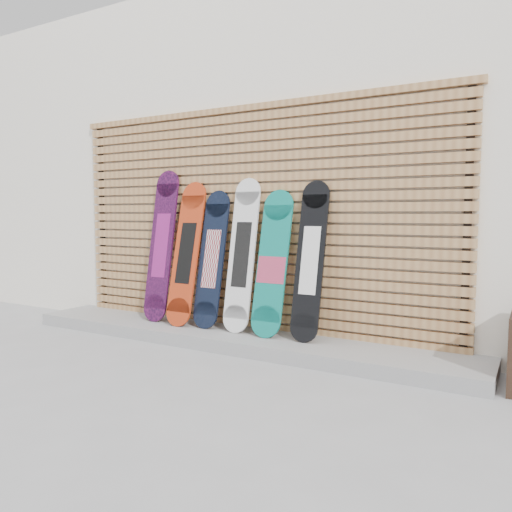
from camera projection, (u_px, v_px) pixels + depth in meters
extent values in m
plane|color=gray|center=(203.00, 365.00, 4.11)|extent=(80.00, 80.00, 0.00)
cube|color=white|center=(384.00, 172.00, 6.74)|extent=(12.00, 5.00, 3.60)
cube|color=gray|center=(232.00, 338.00, 4.77)|extent=(4.60, 0.70, 0.12)
cube|color=#A77545|center=(247.00, 324.00, 5.01)|extent=(4.20, 0.05, 0.08)
cube|color=#A77545|center=(247.00, 314.00, 5.00)|extent=(4.20, 0.05, 0.08)
cube|color=#A77545|center=(247.00, 305.00, 4.99)|extent=(4.20, 0.05, 0.07)
cube|color=#A77545|center=(247.00, 295.00, 4.99)|extent=(4.20, 0.05, 0.07)
cube|color=#A77545|center=(247.00, 286.00, 4.98)|extent=(4.20, 0.05, 0.07)
cube|color=#A77545|center=(247.00, 276.00, 4.97)|extent=(4.20, 0.05, 0.07)
cube|color=#A77545|center=(247.00, 266.00, 4.96)|extent=(4.20, 0.05, 0.07)
cube|color=#A77545|center=(247.00, 257.00, 4.95)|extent=(4.20, 0.05, 0.07)
cube|color=#A77545|center=(247.00, 247.00, 4.95)|extent=(4.20, 0.05, 0.07)
cube|color=#A77545|center=(247.00, 237.00, 4.94)|extent=(4.20, 0.05, 0.08)
cube|color=#A77545|center=(247.00, 227.00, 4.93)|extent=(4.20, 0.05, 0.08)
cube|color=#A77545|center=(247.00, 218.00, 4.92)|extent=(4.20, 0.05, 0.08)
cube|color=#A77545|center=(247.00, 208.00, 4.91)|extent=(4.20, 0.05, 0.08)
cube|color=#A77545|center=(247.00, 198.00, 4.90)|extent=(4.20, 0.05, 0.08)
cube|color=#A77545|center=(247.00, 188.00, 4.90)|extent=(4.20, 0.05, 0.08)
cube|color=#A77545|center=(247.00, 178.00, 4.89)|extent=(4.20, 0.05, 0.08)
cube|color=#A77545|center=(247.00, 168.00, 4.88)|extent=(4.20, 0.05, 0.08)
cube|color=#A77545|center=(247.00, 158.00, 4.87)|extent=(4.20, 0.05, 0.08)
cube|color=#A77545|center=(247.00, 148.00, 4.86)|extent=(4.20, 0.05, 0.08)
cube|color=#A77545|center=(247.00, 138.00, 4.86)|extent=(4.20, 0.05, 0.08)
cube|color=#A77545|center=(247.00, 128.00, 4.85)|extent=(4.20, 0.05, 0.08)
cube|color=#A77545|center=(247.00, 118.00, 4.84)|extent=(4.20, 0.05, 0.08)
cube|color=black|center=(103.00, 224.00, 5.95)|extent=(0.06, 0.04, 2.23)
cube|color=black|center=(467.00, 230.00, 3.95)|extent=(0.06, 0.04, 2.23)
cube|color=#A77545|center=(247.00, 108.00, 4.83)|extent=(4.26, 0.07, 0.06)
cube|color=black|center=(161.00, 245.00, 5.25)|extent=(0.29, 0.26, 1.30)
cylinder|color=black|center=(155.00, 308.00, 5.20)|extent=(0.29, 0.07, 0.29)
cylinder|color=black|center=(168.00, 184.00, 5.30)|extent=(0.29, 0.07, 0.29)
cube|color=#881B6E|center=(161.00, 245.00, 5.25)|extent=(0.18, 0.15, 0.67)
cube|color=#B23213|center=(186.00, 253.00, 5.06)|extent=(0.29, 0.30, 1.17)
cylinder|color=#B23213|center=(178.00, 312.00, 4.99)|extent=(0.29, 0.09, 0.29)
cylinder|color=#B23213|center=(194.00, 196.00, 5.14)|extent=(0.29, 0.09, 0.29)
cube|color=black|center=(186.00, 253.00, 5.06)|extent=(0.18, 0.17, 0.61)
cube|color=black|center=(212.00, 259.00, 4.95)|extent=(0.28, 0.26, 1.09)
cylinder|color=black|center=(205.00, 315.00, 4.89)|extent=(0.28, 0.08, 0.28)
cylinder|color=black|center=(218.00, 204.00, 5.00)|extent=(0.28, 0.08, 0.28)
cube|color=silver|center=(212.00, 259.00, 4.95)|extent=(0.17, 0.15, 0.57)
cube|color=silver|center=(242.00, 255.00, 4.77)|extent=(0.27, 0.26, 1.21)
cylinder|color=silver|center=(236.00, 319.00, 4.72)|extent=(0.27, 0.07, 0.27)
cylinder|color=silver|center=(248.00, 192.00, 4.82)|extent=(0.27, 0.07, 0.27)
cube|color=black|center=(242.00, 255.00, 4.77)|extent=(0.17, 0.15, 0.62)
cube|color=#0C756A|center=(272.00, 263.00, 4.59)|extent=(0.30, 0.27, 1.06)
cylinder|color=#0C756A|center=(266.00, 322.00, 4.53)|extent=(0.30, 0.09, 0.30)
cylinder|color=#0C756A|center=(279.00, 205.00, 4.66)|extent=(0.30, 0.09, 0.30)
cube|color=#C34566|center=(272.00, 270.00, 4.59)|extent=(0.28, 0.08, 0.25)
cube|color=black|center=(310.00, 260.00, 4.42)|extent=(0.26, 0.26, 1.17)
cylinder|color=black|center=(304.00, 328.00, 4.36)|extent=(0.26, 0.07, 0.26)
cylinder|color=black|center=(316.00, 195.00, 4.47)|extent=(0.26, 0.07, 0.26)
cube|color=white|center=(310.00, 260.00, 4.42)|extent=(0.16, 0.15, 0.60)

